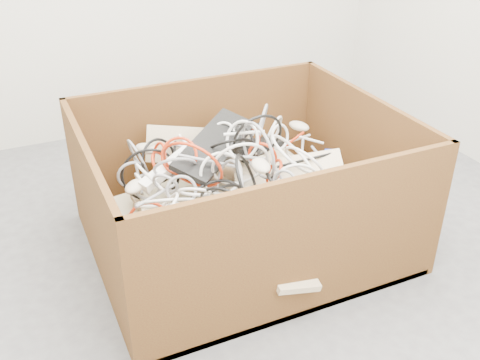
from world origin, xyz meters
name	(u,v)px	position (x,y,z in m)	size (l,w,h in m)	color
ground	(254,255)	(0.00, 0.00, 0.00)	(3.00, 3.00, 0.00)	#48494B
cardboard_box	(238,214)	(-0.02, 0.11, 0.15)	(1.22, 1.02, 0.60)	#421E10
keyboard_pile	(242,184)	(0.00, 0.13, 0.28)	(0.90, 0.95, 0.38)	beige
mice_scatter	(250,175)	(0.00, 0.06, 0.36)	(0.96, 0.69, 0.20)	#BBAF97
power_strip_left	(167,168)	(-0.29, 0.20, 0.38)	(0.27, 0.05, 0.04)	white
power_strip_right	(230,211)	(-0.15, -0.09, 0.32)	(0.26, 0.05, 0.04)	white
vga_plug	(331,153)	(0.41, 0.10, 0.35)	(0.04, 0.04, 0.02)	#0C2EBF
cable_tangle	(220,170)	(-0.11, 0.08, 0.40)	(1.04, 0.78, 0.46)	gray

